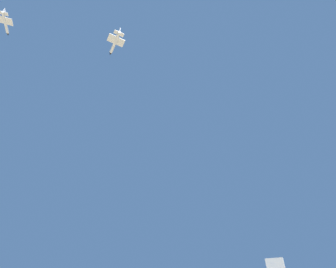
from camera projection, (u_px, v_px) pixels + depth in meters
name	position (u px, v px, depth m)	size (l,w,h in m)	color
chase_jet_lead	(115.00, 43.00, 117.78)	(15.33, 8.71, 4.00)	silver
chase_jet_trailing	(5.00, 23.00, 132.21)	(15.10, 9.06, 4.00)	silver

